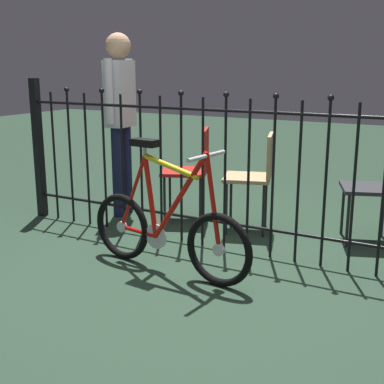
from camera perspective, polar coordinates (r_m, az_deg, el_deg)
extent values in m
plane|color=#253B2B|center=(3.56, 0.06, -9.52)|extent=(20.00, 20.00, 0.00)
cylinder|color=black|center=(5.08, -16.32, 3.90)|extent=(0.02, 0.02, 1.17)
sphere|color=black|center=(5.02, -16.79, 10.72)|extent=(0.05, 0.05, 0.05)
cylinder|color=black|center=(4.95, -14.74, 3.75)|extent=(0.02, 0.02, 1.17)
cylinder|color=black|center=(4.82, -13.09, 3.58)|extent=(0.02, 0.02, 1.17)
sphere|color=black|center=(4.76, -13.49, 10.78)|extent=(0.05, 0.05, 0.05)
cylinder|color=black|center=(4.70, -11.34, 3.41)|extent=(0.02, 0.02, 1.17)
cylinder|color=black|center=(4.58, -9.50, 3.22)|extent=(0.02, 0.02, 1.17)
sphere|color=black|center=(4.51, -9.81, 10.81)|extent=(0.05, 0.05, 0.05)
cylinder|color=black|center=(4.46, -7.57, 3.02)|extent=(0.02, 0.02, 1.17)
cylinder|color=black|center=(4.35, -5.54, 2.80)|extent=(0.02, 0.02, 1.17)
sphere|color=black|center=(4.28, -5.73, 10.79)|extent=(0.05, 0.05, 0.05)
cylinder|color=black|center=(4.25, -3.40, 2.58)|extent=(0.02, 0.02, 1.17)
cylinder|color=black|center=(4.15, -1.17, 2.33)|extent=(0.02, 0.02, 1.17)
sphere|color=black|center=(4.08, -1.21, 10.70)|extent=(0.05, 0.05, 0.05)
cylinder|color=black|center=(4.06, 1.17, 2.07)|extent=(0.02, 0.02, 1.17)
cylinder|color=black|center=(3.98, 3.61, 1.80)|extent=(0.02, 0.02, 1.17)
sphere|color=black|center=(3.90, 3.75, 10.54)|extent=(0.05, 0.05, 0.05)
cylinder|color=black|center=(3.90, 6.15, 1.51)|extent=(0.02, 0.02, 1.17)
cylinder|color=black|center=(3.84, 8.78, 1.20)|extent=(0.02, 0.02, 1.17)
sphere|color=black|center=(3.75, 9.12, 10.27)|extent=(0.05, 0.05, 0.05)
cylinder|color=black|center=(3.78, 11.50, 0.89)|extent=(0.02, 0.02, 1.17)
cylinder|color=black|center=(3.73, 14.30, 0.56)|extent=(0.02, 0.02, 1.17)
sphere|color=black|center=(3.64, 14.88, 9.88)|extent=(0.05, 0.05, 0.05)
cylinder|color=black|center=(3.68, 17.17, 0.22)|extent=(0.02, 0.02, 1.17)
cylinder|color=black|center=(3.65, 20.10, -0.12)|extent=(0.02, 0.02, 1.17)
cylinder|color=black|center=(4.04, 4.58, -3.50)|extent=(3.99, 0.02, 0.02)
cylinder|color=black|center=(3.87, 4.83, 8.77)|extent=(3.99, 0.02, 0.02)
cube|color=black|center=(5.07, -16.36, 4.55)|extent=(0.07, 0.07, 1.28)
torus|color=black|center=(3.88, -7.63, -3.75)|extent=(0.50, 0.10, 0.49)
cylinder|color=silver|center=(3.88, -7.63, -3.75)|extent=(0.08, 0.04, 0.08)
torus|color=black|center=(3.39, 2.97, -6.27)|extent=(0.50, 0.10, 0.49)
cylinder|color=silver|center=(3.39, 2.97, -6.27)|extent=(0.08, 0.04, 0.08)
cylinder|color=red|center=(3.47, -1.33, -0.53)|extent=(0.45, 0.09, 0.65)
cylinder|color=yellow|center=(3.47, -2.35, 2.79)|extent=(0.45, 0.09, 0.14)
cylinder|color=red|center=(3.63, -4.53, -0.49)|extent=(0.12, 0.05, 0.57)
cylinder|color=red|center=(3.78, -5.83, -4.28)|extent=(0.32, 0.06, 0.04)
cylinder|color=red|center=(3.73, -6.43, -0.05)|extent=(0.26, 0.05, 0.56)
cylinder|color=red|center=(3.32, 2.30, -1.07)|extent=(0.13, 0.05, 0.62)
cylinder|color=silver|center=(3.29, 1.61, 4.12)|extent=(0.03, 0.03, 0.02)
cylinder|color=silver|center=(3.29, 1.60, 3.95)|extent=(0.07, 0.40, 0.03)
cylinder|color=silver|center=(3.59, -5.15, 4.50)|extent=(0.03, 0.03, 0.07)
cube|color=black|center=(3.58, -5.17, 5.37)|extent=(0.21, 0.11, 0.05)
cylinder|color=silver|center=(3.68, -3.94, -4.83)|extent=(0.18, 0.03, 0.18)
cylinder|color=black|center=(4.68, -3.01, -0.94)|extent=(0.02, 0.02, 0.44)
cylinder|color=black|center=(4.99, -2.42, 0.00)|extent=(0.02, 0.02, 0.44)
cylinder|color=black|center=(4.64, 0.91, -1.05)|extent=(0.02, 0.02, 0.44)
cylinder|color=black|center=(4.95, 1.26, -0.10)|extent=(0.02, 0.02, 0.44)
cube|color=#A51E19|center=(4.76, -0.83, 2.23)|extent=(0.52, 0.52, 0.03)
cube|color=#A51E19|center=(4.70, 1.48, 4.67)|extent=(0.17, 0.36, 0.37)
cylinder|color=black|center=(4.40, 3.74, -1.84)|extent=(0.02, 0.02, 0.45)
cylinder|color=black|center=(4.69, 4.26, -0.84)|extent=(0.02, 0.02, 0.45)
cylinder|color=black|center=(4.37, 7.77, -2.04)|extent=(0.02, 0.02, 0.45)
cylinder|color=black|center=(4.67, 8.03, -1.02)|extent=(0.02, 0.02, 0.45)
cube|color=tan|center=(4.47, 6.03, 1.56)|extent=(0.49, 0.49, 0.03)
cube|color=tan|center=(4.42, 8.47, 3.98)|extent=(0.14, 0.36, 0.35)
cylinder|color=black|center=(4.27, 16.59, -3.03)|extent=(0.02, 0.02, 0.43)
cylinder|color=black|center=(4.58, 16.07, -1.86)|extent=(0.02, 0.02, 0.43)
cylinder|color=black|center=(4.64, 20.08, -1.99)|extent=(0.02, 0.02, 0.43)
cube|color=#2D2D33|center=(4.40, 18.63, 0.38)|extent=(0.52, 0.52, 0.03)
cylinder|color=#191E3F|center=(4.94, -8.05, 2.12)|extent=(0.11, 0.11, 0.84)
cylinder|color=#191E3F|center=(5.07, -7.18, 2.47)|extent=(0.11, 0.11, 0.84)
cube|color=silver|center=(4.91, -7.88, 10.55)|extent=(0.22, 0.32, 0.60)
cylinder|color=silver|center=(4.74, -9.06, 10.75)|extent=(0.08, 0.08, 0.57)
cylinder|color=silver|center=(5.09, -6.80, 11.02)|extent=(0.08, 0.08, 0.57)
sphere|color=tan|center=(4.91, -8.05, 15.49)|extent=(0.23, 0.23, 0.23)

